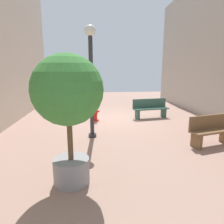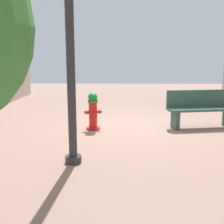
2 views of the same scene
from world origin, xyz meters
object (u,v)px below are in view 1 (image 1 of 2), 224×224
planter_tree (68,99)px  fire_hydrant (95,111)px  street_lamp (91,70)px  bench_near (150,108)px  bench_far (211,130)px

planter_tree → fire_hydrant: bearing=-96.8°
planter_tree → street_lamp: street_lamp is taller
bench_near → planter_tree: bearing=58.0°
bench_far → fire_hydrant: bearing=-43.7°
street_lamp → bench_near: bearing=-138.8°
bench_far → planter_tree: 4.68m
fire_hydrant → street_lamp: street_lamp is taller
bench_near → bench_far: size_ratio=1.18×
bench_far → planter_tree: size_ratio=0.58×
bench_far → street_lamp: size_ratio=0.41×
fire_hydrant → bench_near: bench_near is taller
bench_near → street_lamp: 4.28m
fire_hydrant → bench_far: bearing=136.3°
bench_near → street_lamp: bearing=41.2°
planter_tree → street_lamp: (-0.46, -2.83, 0.55)m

